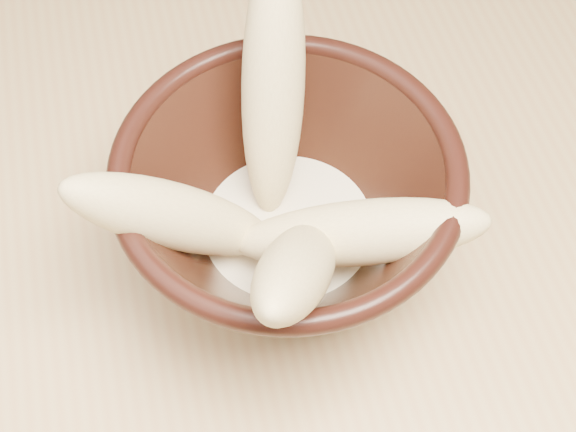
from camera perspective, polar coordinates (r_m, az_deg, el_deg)
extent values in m
plane|color=#9F704B|center=(1.37, 7.33, -14.62)|extent=(4.00, 4.00, 0.00)
cube|color=tan|center=(0.72, 13.63, 3.66)|extent=(1.20, 0.80, 0.04)
cylinder|color=black|center=(0.62, 0.00, -2.79)|extent=(0.10, 0.10, 0.01)
cylinder|color=black|center=(0.60, 0.00, -1.67)|extent=(0.10, 0.10, 0.01)
torus|color=black|center=(0.52, 0.00, 3.39)|extent=(0.24, 0.24, 0.02)
cylinder|color=#F0E2C1|center=(0.59, 0.00, -1.08)|extent=(0.13, 0.13, 0.02)
ellipsoid|color=#CFB67A|center=(0.55, -1.07, 9.22)|extent=(0.08, 0.14, 0.19)
ellipsoid|color=#CFB67A|center=(0.52, -8.01, -0.03)|extent=(0.15, 0.05, 0.15)
ellipsoid|color=#CFB67A|center=(0.52, 4.98, -1.21)|extent=(0.18, 0.10, 0.09)
ellipsoid|color=#CFB67A|center=(0.48, 0.66, -3.74)|extent=(0.11, 0.17, 0.18)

